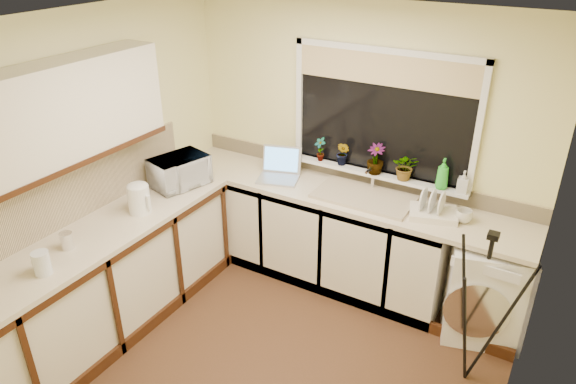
{
  "coord_description": "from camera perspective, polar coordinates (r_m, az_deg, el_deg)",
  "views": [
    {
      "loc": [
        1.64,
        -2.53,
        2.96
      ],
      "look_at": [
        -0.16,
        0.55,
        1.15
      ],
      "focal_mm": 33.13,
      "sensor_mm": 36.0,
      "label": 1
    }
  ],
  "objects": [
    {
      "name": "plant_a",
      "position": [
        4.76,
        3.48,
        4.62
      ],
      "size": [
        0.13,
        0.12,
        0.22
      ],
      "primitive_type": "imported",
      "rotation": [
        0.0,
        0.0,
        -0.4
      ],
      "color": "#999999",
      "rests_on": "windowsill"
    },
    {
      "name": "base_cabinet_back",
      "position": [
        4.91,
        2.15,
        -4.09
      ],
      "size": [
        2.55,
        0.6,
        0.86
      ],
      "primitive_type": "cube",
      "color": "silver",
      "rests_on": "floor"
    },
    {
      "name": "plant_d",
      "position": [
        4.48,
        12.51,
        2.68
      ],
      "size": [
        0.25,
        0.23,
        0.23
      ],
      "primitive_type": "imported",
      "rotation": [
        0.0,
        0.0,
        0.26
      ],
      "color": "#999999",
      "rests_on": "windowsill"
    },
    {
      "name": "wall_back",
      "position": [
        4.68,
        7.58,
        4.92
      ],
      "size": [
        3.2,
        0.0,
        3.2
      ],
      "primitive_type": "plane",
      "rotation": [
        1.57,
        0.0,
        0.0
      ],
      "color": "#EDE79E",
      "rests_on": "ground"
    },
    {
      "name": "floor",
      "position": [
        4.22,
        -1.99,
        -17.61
      ],
      "size": [
        3.2,
        3.2,
        0.0
      ],
      "primitive_type": "plane",
      "color": "#502E20",
      "rests_on": "ground"
    },
    {
      "name": "base_cabinet_left",
      "position": [
        4.47,
        -18.7,
        -9.2
      ],
      "size": [
        0.54,
        2.4,
        0.86
      ],
      "primitive_type": "cube",
      "color": "silver",
      "rests_on": "floor"
    },
    {
      "name": "plant_b",
      "position": [
        4.68,
        5.92,
        4.12
      ],
      "size": [
        0.15,
        0.14,
        0.22
      ],
      "primitive_type": "imported",
      "rotation": [
        0.0,
        0.0,
        -0.4
      ],
      "color": "#999999",
      "rests_on": "windowsill"
    },
    {
      "name": "washing_machine",
      "position": [
        4.5,
        20.44,
        -9.58
      ],
      "size": [
        0.71,
        0.69,
        0.82
      ],
      "primitive_type": "cube",
      "rotation": [
        0.0,
        0.0,
        0.27
      ],
      "color": "white",
      "rests_on": "floor"
    },
    {
      "name": "soap_bottle_green",
      "position": [
        4.4,
        16.27,
        1.89
      ],
      "size": [
        0.1,
        0.11,
        0.26
      ],
      "primitive_type": "imported",
      "rotation": [
        0.0,
        0.0,
        0.06
      ],
      "color": "green",
      "rests_on": "windowsill"
    },
    {
      "name": "plant_c",
      "position": [
        4.55,
        9.38,
        3.52
      ],
      "size": [
        0.15,
        0.15,
        0.26
      ],
      "primitive_type": "imported",
      "rotation": [
        0.0,
        0.0,
        -0.01
      ],
      "color": "#999999",
      "rests_on": "windowsill"
    },
    {
      "name": "kettle",
      "position": [
        4.35,
        -15.7,
        -0.77
      ],
      "size": [
        0.17,
        0.17,
        0.23
      ],
      "primitive_type": "cylinder",
      "color": "white",
      "rests_on": "worktop_left"
    },
    {
      "name": "window_blind",
      "position": [
        4.36,
        10.4,
        12.78
      ],
      "size": [
        1.5,
        0.02,
        0.25
      ],
      "primitive_type": "cube",
      "color": "tan",
      "rests_on": "wall_back"
    },
    {
      "name": "upper_cabinet",
      "position": [
        3.89,
        -24.67,
        7.1
      ],
      "size": [
        0.28,
        1.9,
        0.7
      ],
      "primitive_type": "cube",
      "color": "silver",
      "rests_on": "wall_left"
    },
    {
      "name": "windowsill",
      "position": [
        4.63,
        9.36,
        1.97
      ],
      "size": [
        1.6,
        0.14,
        0.03
      ],
      "primitive_type": "cube",
      "color": "white",
      "rests_on": "wall_back"
    },
    {
      "name": "window_glass",
      "position": [
        4.49,
        10.12,
        8.2
      ],
      "size": [
        1.5,
        0.02,
        1.0
      ],
      "primitive_type": "cube",
      "color": "black",
      "rests_on": "wall_back"
    },
    {
      "name": "faucet",
      "position": [
        4.59,
        9.12,
        1.58
      ],
      "size": [
        0.03,
        0.03,
        0.24
      ],
      "primitive_type": "cylinder",
      "color": "silver",
      "rests_on": "worktop_back"
    },
    {
      "name": "steel_jar",
      "position": [
        4.06,
        -22.66,
        -4.84
      ],
      "size": [
        0.09,
        0.09,
        0.12
      ],
      "primitive_type": "cylinder",
      "color": "silver",
      "rests_on": "worktop_left"
    },
    {
      "name": "splashback_back",
      "position": [
        4.77,
        7.34,
        2.04
      ],
      "size": [
        3.2,
        0.02,
        0.14
      ],
      "primitive_type": "cube",
      "color": "beige",
      "rests_on": "wall_back"
    },
    {
      "name": "glass_jug",
      "position": [
        3.84,
        -24.92,
        -6.95
      ],
      "size": [
        0.11,
        0.11,
        0.16
      ],
      "primitive_type": "cylinder",
      "color": "white",
      "rests_on": "worktop_left"
    },
    {
      "name": "wall_front",
      "position": [
        2.59,
        -21.17,
        -17.25
      ],
      "size": [
        3.2,
        0.0,
        3.2
      ],
      "primitive_type": "plane",
      "rotation": [
        -1.57,
        0.0,
        0.0
      ],
      "color": "#EDE79E",
      "rests_on": "ground"
    },
    {
      "name": "dish_rack",
      "position": [
        4.31,
        15.3,
        -2.25
      ],
      "size": [
        0.43,
        0.37,
        0.05
      ],
      "primitive_type": "cube",
      "rotation": [
        0.0,
        0.0,
        0.31
      ],
      "color": "silver",
      "rests_on": "worktop_back"
    },
    {
      "name": "worktop_back",
      "position": [
        4.57,
        5.83,
        -0.29
      ],
      "size": [
        3.2,
        0.6,
        0.04
      ],
      "primitive_type": "cube",
      "color": "beige",
      "rests_on": "base_cabinet_back"
    },
    {
      "name": "wall_left",
      "position": [
        4.46,
        -19.99,
        2.31
      ],
      "size": [
        0.0,
        3.0,
        3.0
      ],
      "primitive_type": "plane",
      "rotation": [
        1.57,
        0.0,
        1.57
      ],
      "color": "#EDE79E",
      "rests_on": "ground"
    },
    {
      "name": "soap_bottle_clear",
      "position": [
        4.4,
        18.3,
        1.04
      ],
      "size": [
        0.09,
        0.09,
        0.18
      ],
      "primitive_type": "imported",
      "rotation": [
        0.0,
        0.0,
        0.05
      ],
      "color": "#999999",
      "rests_on": "windowsill"
    },
    {
      "name": "cup_left",
      "position": [
        3.9,
        -25.13,
        -7.14
      ],
      "size": [
        0.1,
        0.1,
        0.08
      ],
      "primitive_type": "imported",
      "rotation": [
        0.0,
        0.0,
        -0.17
      ],
      "color": "beige",
      "rests_on": "worktop_left"
    },
    {
      "name": "worktop_left",
      "position": [
        4.23,
        -19.58,
        -4.25
      ],
      "size": [
        0.6,
        2.4,
        0.04
      ],
      "primitive_type": "cube",
      "color": "beige",
      "rests_on": "base_cabinet_left"
    },
    {
      "name": "wall_right",
      "position": [
        3.07,
        24.34,
        -10.29
      ],
      "size": [
        0.0,
        3.0,
        3.0
      ],
      "primitive_type": "plane",
      "rotation": [
        1.57,
        0.0,
        -1.57
      ],
      "color": "#EDE79E",
      "rests_on": "ground"
    },
    {
      "name": "tripod",
      "position": [
        3.9,
        19.74,
        -11.89
      ],
      "size": [
        0.74,
        0.74,
        1.23
      ],
      "primitive_type": null,
      "rotation": [
        0.0,
        0.0,
        0.25
      ],
      "color": "black",
      "rests_on": "floor"
    },
    {
      "name": "microwave",
      "position": [
        4.71,
        -11.57,
        2.19
      ],
      "size": [
        0.44,
        0.54,
        0.26
      ],
      "primitive_type": "imported",
      "rotation": [
        0.0,
        0.0,
        1.3
      ],
      "color": "white",
      "rests_on": "worktop_left"
    },
    {
      "name": "sink",
      "position": [
        4.49,
        8.16,
        -0.5
      ],
      "size": [
        0.82,
        0.46,
        0.03
      ],
      "primitive_type": "cube",
      "color": "tan",
      "rests_on": "worktop_back"
    },
    {
      "name": "laptop",
      "position": [
        4.8,
        -0.88,
        2.39
      ],
      "size": [
        0.44,
        0.42,
        0.26
      ],
      "rotation": [
        0.0,
        0.0,
        0.3
      ],
      "color": "#A3A3AB",
      "rests_on": "worktop_back"
    },
    {
      "name": "ceiling",
      "position": [
        3.05,
        -2.75,
        17.31
      ],
      "size": [
        3.2,
        3.2,
        0.0
      ],
      "primitive_type": "plane",
      "rotation": [
        3.14,
        0.0,
        0.0
      ],
      "color": "white",
      "rests_on": "ground"
    },
    {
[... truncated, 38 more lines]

